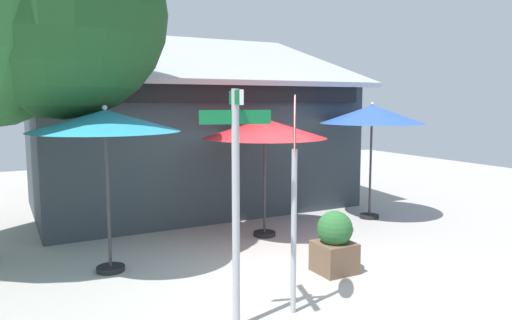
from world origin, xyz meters
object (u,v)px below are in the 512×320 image
Objects in this scene: street_sign_post at (236,184)px; sidewalk_planter at (334,242)px; stop_sign at (294,165)px; patio_umbrella_crimson_center at (265,129)px; patio_umbrella_royal_blue_right at (372,115)px; patio_umbrella_teal_left at (105,122)px.

street_sign_post reaches higher than sidewalk_planter.
patio_umbrella_crimson_center is at bearing 66.84° from stop_sign.
patio_umbrella_royal_blue_right is (5.06, 3.44, 0.64)m from street_sign_post.
sidewalk_planter is at bearing -139.31° from patio_umbrella_royal_blue_right.
street_sign_post is 1.06× the size of patio_umbrella_royal_blue_right.
patio_umbrella_royal_blue_right reaches higher than patio_umbrella_teal_left.
street_sign_post reaches higher than patio_umbrella_teal_left.
street_sign_post is 0.84m from stop_sign.
stop_sign is (0.82, 0.03, 0.17)m from street_sign_post.
patio_umbrella_teal_left is (-0.93, 2.66, 0.63)m from street_sign_post.
stop_sign is at bearing 2.39° from street_sign_post.
patio_umbrella_teal_left reaches higher than patio_umbrella_crimson_center.
patio_umbrella_teal_left is 3.20m from patio_umbrella_crimson_center.
patio_umbrella_teal_left is 0.99× the size of patio_umbrella_royal_blue_right.
patio_umbrella_royal_blue_right is (5.98, 0.78, 0.00)m from patio_umbrella_teal_left.
patio_umbrella_royal_blue_right is at bearing 7.45° from patio_umbrella_teal_left.
patio_umbrella_royal_blue_right reaches higher than patio_umbrella_crimson_center.
stop_sign reaches higher than sidewalk_planter.
stop_sign is 5.46m from patio_umbrella_royal_blue_right.
sidewalk_planter is (2.17, 0.96, -1.24)m from street_sign_post.
sidewalk_planter is at bearing 23.92° from street_sign_post.
street_sign_post is 1.08× the size of patio_umbrella_teal_left.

